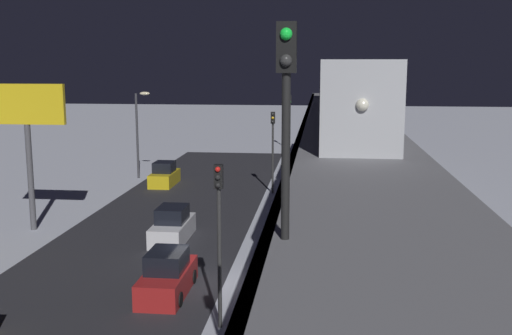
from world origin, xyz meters
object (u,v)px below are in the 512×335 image
object	(u,v)px
commercial_billboard	(27,119)
traffic_light_mid	(273,140)
subway_train	(344,87)
traffic_light_far	(290,114)
sedan_yellow_2	(164,176)
traffic_light_near	(219,222)
rail_signal	(286,94)
sedan_white	(173,226)
sedan_red	(167,277)

from	to	relation	value
commercial_billboard	traffic_light_mid	bearing A→B (deg)	-138.78
subway_train	traffic_light_far	bearing A→B (deg)	-80.69
subway_train	traffic_light_far	distance (m)	32.12
sedan_yellow_2	traffic_light_far	world-z (taller)	traffic_light_far
commercial_billboard	traffic_light_near	bearing A→B (deg)	137.83
subway_train	sedan_yellow_2	bearing A→B (deg)	-32.38
traffic_light_mid	commercial_billboard	size ratio (longest dim) A/B	0.72
subway_train	traffic_light_near	size ratio (longest dim) A/B	5.76
sedan_yellow_2	traffic_light_near	size ratio (longest dim) A/B	0.63
rail_signal	sedan_yellow_2	xyz separation A→B (m)	(12.43, -37.47, -8.76)
commercial_billboard	sedan_white	bearing A→B (deg)	172.43
rail_signal	sedan_red	world-z (taller)	rail_signal
sedan_yellow_2	traffic_light_near	bearing A→B (deg)	109.16
subway_train	sedan_yellow_2	xyz separation A→B (m)	(14.45, -9.16, -7.81)
sedan_red	traffic_light_mid	distance (m)	21.81
traffic_light_near	traffic_light_mid	world-z (taller)	same
traffic_light_mid	traffic_light_far	xyz separation A→B (m)	(0.00, -24.50, 0.00)
rail_signal	sedan_white	size ratio (longest dim) A/B	0.90
subway_train	traffic_light_far	world-z (taller)	subway_train
subway_train	traffic_light_near	distance (m)	18.87
sedan_red	sedan_yellow_2	bearing A→B (deg)	105.17
subway_train	rail_signal	size ratio (longest dim) A/B	9.22
sedan_red	traffic_light_near	xyz separation A→B (m)	(-2.90, 3.16, 3.41)
sedan_yellow_2	traffic_light_mid	xyz separation A→B (m)	(-9.30, 2.27, 3.40)
sedan_red	commercial_billboard	xyz separation A→B (m)	(10.85, -9.30, 6.04)
sedan_red	sedan_white	bearing A→B (deg)	102.54
subway_train	sedan_red	xyz separation A→B (m)	(8.05, 14.45, -7.82)
rail_signal	traffic_light_far	size ratio (longest dim) A/B	0.62
sedan_yellow_2	traffic_light_near	distance (m)	28.54
sedan_red	subway_train	bearing A→B (deg)	60.88
sedan_yellow_2	rail_signal	bearing A→B (deg)	108.36
commercial_billboard	sedan_yellow_2	bearing A→B (deg)	-107.27
rail_signal	traffic_light_mid	xyz separation A→B (m)	(3.13, -35.20, -5.36)
traffic_light_mid	traffic_light_near	bearing A→B (deg)	90.00
sedan_red	commercial_billboard	world-z (taller)	commercial_billboard
sedan_red	traffic_light_near	bearing A→B (deg)	-47.47
traffic_light_mid	traffic_light_far	world-z (taller)	same
sedan_yellow_2	traffic_light_mid	bearing A→B (deg)	166.30
sedan_yellow_2	traffic_light_far	bearing A→B (deg)	-112.70
rail_signal	sedan_yellow_2	distance (m)	40.44
traffic_light_mid	commercial_billboard	distance (m)	18.47
subway_train	sedan_white	distance (m)	14.08
rail_signal	sedan_yellow_2	world-z (taller)	rail_signal
sedan_white	commercial_billboard	distance (m)	10.94
sedan_red	sedan_white	size ratio (longest dim) A/B	1.00
subway_train	sedan_white	world-z (taller)	subway_train
sedan_red	sedan_white	distance (m)	8.29
sedan_red	traffic_light_near	distance (m)	5.48
subway_train	traffic_light_far	xyz separation A→B (m)	(5.15, -31.40, -4.41)
rail_signal	sedan_white	world-z (taller)	rail_signal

